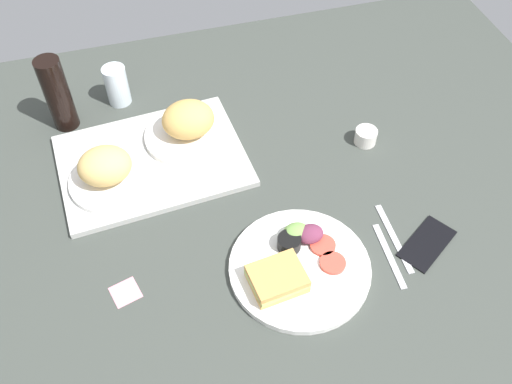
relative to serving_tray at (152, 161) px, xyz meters
The scene contains 12 objects.
ground_plane 29.67cm from the serving_tray, 49.16° to the right, with size 190.00×150.00×3.00cm, color #383D38.
serving_tray is the anchor object (origin of this frame).
bread_plate_near 12.63cm from the serving_tray, 155.34° to the right, with size 20.73×20.73×9.93cm.
bread_plate_far 12.66cm from the serving_tray, 25.73° to the left, with size 21.67×21.67×10.36cm.
plate_with_salad 46.31cm from the serving_tray, 57.84° to the right, with size 30.30×30.30×5.40cm.
drinking_glass 26.47cm from the serving_tray, 100.76° to the left, with size 6.20×6.20×11.07cm, color silver.
soda_bottle 29.66cm from the serving_tray, 134.02° to the left, with size 6.40×6.40×20.56cm, color black.
espresso_cup 54.45cm from the serving_tray, ahead, with size 5.60×5.60×4.00cm, color silver.
fork 61.50cm from the serving_tray, 42.56° to the right, with size 17.00×1.40×0.50cm, color #B7B7BC.
knife 61.21cm from the serving_tray, 37.90° to the right, with size 19.00×1.40×0.50cm, color #B7B7BC.
cell_phone 68.35cm from the serving_tray, 36.92° to the right, with size 14.40×7.20×0.80cm, color black.
sticky_note 36.70cm from the serving_tray, 108.00° to the right, with size 5.60×5.60×0.12cm, color pink.
Camera 1 is at (-20.37, -75.64, 102.56)cm, focal length 39.10 mm.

